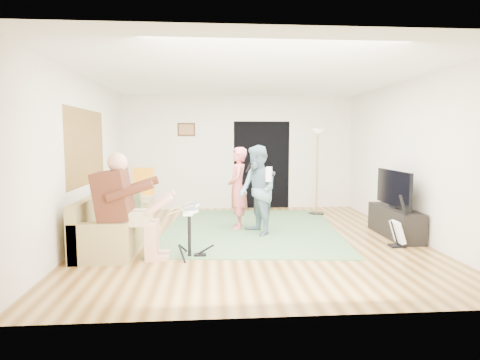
# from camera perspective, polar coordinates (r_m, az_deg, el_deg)

# --- Properties ---
(floor) EXTENTS (6.00, 6.00, 0.00)m
(floor) POSITION_cam_1_polar(r_m,az_deg,el_deg) (6.88, 1.68, -8.33)
(floor) COLOR brown
(floor) RESTS_ON ground
(walls) EXTENTS (5.50, 6.00, 2.70)m
(walls) POSITION_cam_1_polar(r_m,az_deg,el_deg) (6.67, 1.72, 2.97)
(walls) COLOR silver
(walls) RESTS_ON floor
(ceiling) EXTENTS (6.00, 6.00, 0.00)m
(ceiling) POSITION_cam_1_polar(r_m,az_deg,el_deg) (6.74, 1.75, 14.51)
(ceiling) COLOR white
(ceiling) RESTS_ON walls
(window_blinds) EXTENTS (0.00, 2.05, 2.05)m
(window_blinds) POSITION_cam_1_polar(r_m,az_deg,el_deg) (7.13, -21.04, 4.37)
(window_blinds) COLOR olive
(window_blinds) RESTS_ON walls
(doorway) EXTENTS (2.10, 0.00, 2.10)m
(doorway) POSITION_cam_1_polar(r_m,az_deg,el_deg) (9.72, 3.09, 2.14)
(doorway) COLOR black
(doorway) RESTS_ON walls
(picture_frame) EXTENTS (0.42, 0.03, 0.32)m
(picture_frame) POSITION_cam_1_polar(r_m,az_deg,el_deg) (9.64, -7.64, 7.12)
(picture_frame) COLOR #3F2314
(picture_frame) RESTS_ON walls
(area_rug) EXTENTS (3.48, 4.10, 0.02)m
(area_rug) POSITION_cam_1_polar(r_m,az_deg,el_deg) (7.56, 1.59, -6.96)
(area_rug) COLOR #497044
(area_rug) RESTS_ON floor
(sofa) EXTENTS (0.81, 1.97, 0.80)m
(sofa) POSITION_cam_1_polar(r_m,az_deg,el_deg) (6.65, -18.14, -6.77)
(sofa) COLOR #9A864D
(sofa) RESTS_ON floor
(drummer) EXTENTS (0.98, 0.55, 1.50)m
(drummer) POSITION_cam_1_polar(r_m,az_deg,el_deg) (5.87, -15.61, -5.19)
(drummer) COLOR #502516
(drummer) RESTS_ON sofa
(drum_kit) EXTENTS (0.41, 0.73, 0.75)m
(drum_kit) POSITION_cam_1_polar(r_m,az_deg,el_deg) (5.82, -7.21, -7.69)
(drum_kit) COLOR black
(drum_kit) RESTS_ON floor
(singer) EXTENTS (0.41, 0.58, 1.53)m
(singer) POSITION_cam_1_polar(r_m,az_deg,el_deg) (7.48, -0.34, -1.19)
(singer) COLOR #DA5F60
(singer) RESTS_ON floor
(microphone) EXTENTS (0.06, 0.06, 0.24)m
(microphone) POSITION_cam_1_polar(r_m,az_deg,el_deg) (7.46, 1.19, 1.71)
(microphone) COLOR black
(microphone) RESTS_ON singer
(guitarist) EXTENTS (0.82, 0.92, 1.58)m
(guitarist) POSITION_cam_1_polar(r_m,az_deg,el_deg) (7.02, 2.51, -1.47)
(guitarist) COLOR slate
(guitarist) RESTS_ON floor
(guitar_held) EXTENTS (0.23, 0.61, 0.26)m
(guitar_held) POSITION_cam_1_polar(r_m,az_deg,el_deg) (7.02, 4.14, 0.85)
(guitar_held) COLOR white
(guitar_held) RESTS_ON guitarist
(guitar_spare) EXTENTS (0.30, 0.27, 0.82)m
(guitar_spare) POSITION_cam_1_polar(r_m,az_deg,el_deg) (6.79, 21.55, -6.89)
(guitar_spare) COLOR black
(guitar_spare) RESTS_ON floor
(torchiere_lamp) EXTENTS (0.34, 0.34, 1.90)m
(torchiere_lamp) POSITION_cam_1_polar(r_m,az_deg,el_deg) (9.03, 10.94, 3.37)
(torchiere_lamp) COLOR black
(torchiere_lamp) RESTS_ON floor
(dining_chair) EXTENTS (0.46, 0.49, 1.08)m
(dining_chair) POSITION_cam_1_polar(r_m,az_deg,el_deg) (8.60, -13.64, -2.99)
(dining_chair) COLOR tan
(dining_chair) RESTS_ON floor
(tv_cabinet) EXTENTS (0.40, 1.40, 0.50)m
(tv_cabinet) POSITION_cam_1_polar(r_m,az_deg,el_deg) (7.49, 21.20, -5.60)
(tv_cabinet) COLOR black
(tv_cabinet) RESTS_ON floor
(television) EXTENTS (0.06, 1.20, 0.61)m
(television) POSITION_cam_1_polar(r_m,az_deg,el_deg) (7.37, 21.02, -1.04)
(television) COLOR black
(television) RESTS_ON tv_cabinet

